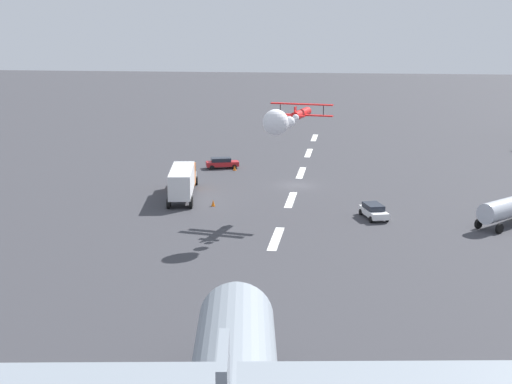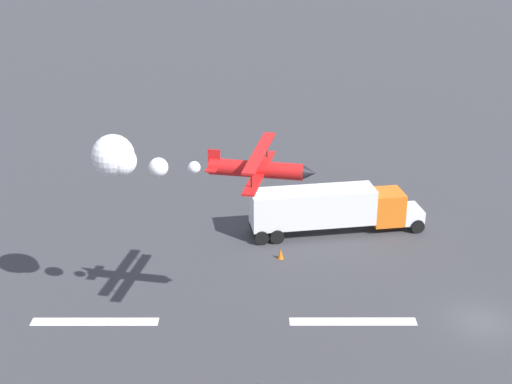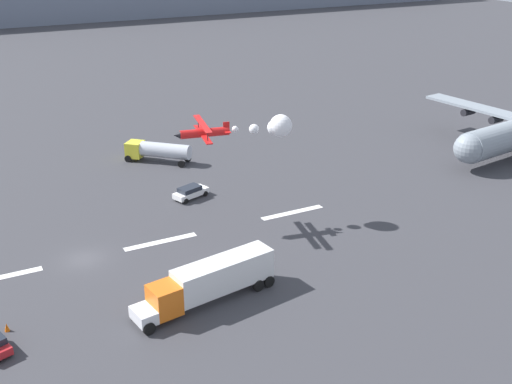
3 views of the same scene
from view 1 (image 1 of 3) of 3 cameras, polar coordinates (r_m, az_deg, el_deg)
name	(u,v)px [view 1 (image 1 of 3)]	position (r m, az deg, el deg)	size (l,w,h in m)	color
ground_plane	(296,185)	(95.29, 3.11, 0.53)	(440.00, 440.00, 0.00)	#38383D
runway_stripe_0	(314,138)	(135.20, 4.50, 4.17)	(8.00, 0.90, 0.01)	white
runway_stripe_1	(309,153)	(119.18, 4.06, 3.00)	(8.00, 0.90, 0.01)	white
runway_stripe_2	(301,173)	(103.23, 3.48, 1.48)	(8.00, 0.90, 0.01)	white
runway_stripe_3	(291,200)	(87.39, 2.69, -0.60)	(8.00, 0.90, 0.01)	white
runway_stripe_4	(276,239)	(71.74, 1.55, -3.59)	(8.00, 0.90, 0.01)	white
stunt_biplane_red	(283,120)	(73.43, 2.11, 5.52)	(12.83, 6.76, 2.49)	red
semi_truck_orange	(183,180)	(88.67, -5.64, 0.95)	(13.88, 5.01, 3.70)	silver
fuel_tanker_truck	(512,208)	(80.82, 19.05, -1.14)	(8.58, 8.19, 2.90)	yellow
followme_car_yellow	(222,163)	(106.29, -2.63, 2.26)	(3.09, 4.92, 1.52)	#B21E23
airport_staff_sedan	(374,211)	(79.94, 9.00, -1.42)	(4.88, 3.19, 1.52)	white
traffic_cone_near	(235,168)	(104.61, -1.65, 1.86)	(0.44, 0.44, 0.75)	orange
traffic_cone_far	(213,203)	(84.30, -3.30, -0.85)	(0.44, 0.44, 0.75)	orange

